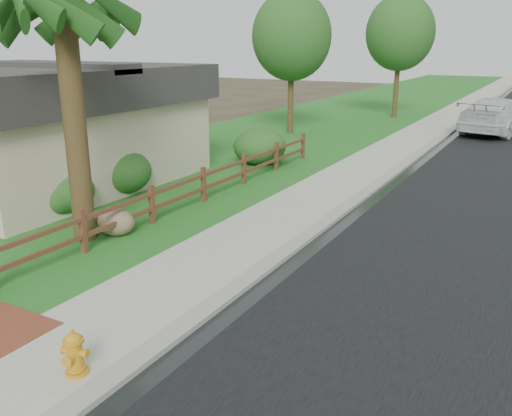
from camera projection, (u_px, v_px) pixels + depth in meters
The scene contains 18 objects.
ground at pixel (119, 356), 8.36m from camera, with size 120.00×120.00×0.00m, color #332D1C.
curb at pixel (476, 112), 37.40m from camera, with size 0.40×90.00×0.12m, color gray.
wet_gutter at pixel (482, 113), 37.25m from camera, with size 0.50×90.00×0.00m, color black.
sidewalk at pixel (457, 111), 38.01m from camera, with size 2.20×90.00×0.10m, color gray.
grass_strip at pixel (429, 110), 38.90m from camera, with size 1.60×90.00×0.06m, color #19591F.
lawn_near at pixel (359, 106), 41.32m from camera, with size 9.00×90.00×0.04m, color #19591F.
ranch_fence at pixel (179, 192), 15.20m from camera, with size 0.12×16.92×1.10m.
palm_tree at pixel (63, 0), 11.66m from camera, with size 3.60×3.60×6.60m.
house at pixel (15, 120), 18.71m from camera, with size 10.60×9.60×4.05m.
fire_hydrant at pixel (75, 354), 7.66m from camera, with size 0.46×0.37×0.70m.
white_suv at pixel (499, 116), 28.59m from camera, with size 2.61×6.42×1.86m, color silver.
boulder at pixel (115, 222), 13.51m from camera, with size 1.07×0.80×0.71m, color brown.
shrub_a at pixel (53, 196), 14.97m from camera, with size 1.51×1.51×1.13m, color #174218.
shrub_b at pixel (62, 192), 15.21m from camera, with size 1.80×1.80×1.26m, color #174218.
shrub_c at pixel (120, 172), 17.13m from camera, with size 2.02×2.02×1.46m, color #174218.
shrub_d at pixel (260, 147), 21.35m from camera, with size 2.08×2.08×1.42m, color #174218.
tree_near_left at pixel (292, 36), 27.44m from camera, with size 4.06×4.06×7.19m.
tree_mid_left at pixel (400, 33), 33.51m from camera, with size 4.23×4.23×7.56m.
Camera 1 is at (5.41, -5.37, 4.64)m, focal length 38.00 mm.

